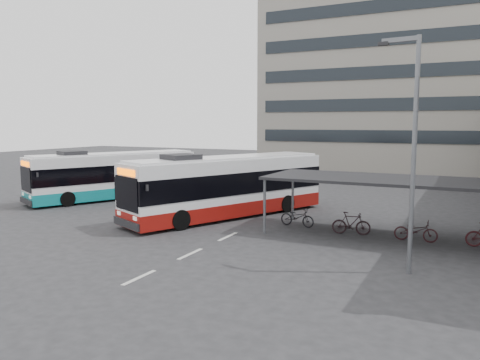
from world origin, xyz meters
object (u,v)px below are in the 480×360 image
at_px(bus_main, 228,187).
at_px(bus_teal, 114,176).
at_px(lamp_post, 411,141).
at_px(pedestrian, 150,191).

xyz_separation_m(bus_main, bus_teal, (-9.30, 1.94, -0.09)).
bearing_deg(lamp_post, bus_main, 156.71).
height_order(bus_main, pedestrian, bus_main).
bearing_deg(pedestrian, lamp_post, -85.45).
bearing_deg(bus_teal, bus_main, 13.12).
xyz_separation_m(bus_main, lamp_post, (9.56, -5.66, 2.74)).
distance_m(bus_main, bus_teal, 9.50).
bearing_deg(bus_main, bus_teal, -167.54).
relative_size(bus_main, lamp_post, 1.51).
relative_size(bus_teal, lamp_post, 1.42).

